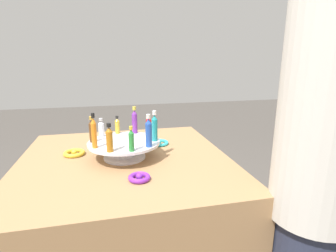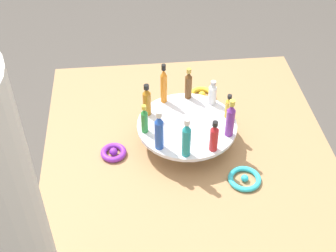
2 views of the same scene
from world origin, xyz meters
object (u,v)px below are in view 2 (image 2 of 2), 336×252
at_px(bottle_blue, 159,131).
at_px(bottle_purple, 230,119).
at_px(display_stand, 187,130).
at_px(ribbon_bow_teal, 245,179).
at_px(bottle_red, 214,137).
at_px(ribbon_bow_purple, 114,152).
at_px(bottle_amber, 147,101).
at_px(ribbon_bow_gold, 202,95).
at_px(bottle_teal, 186,139).
at_px(bottle_gold, 229,107).
at_px(bottle_orange, 164,85).
at_px(bottle_brown, 188,84).
at_px(bottle_green, 144,120).
at_px(bottle_clear, 213,93).

height_order(bottle_blue, bottle_purple, bottle_blue).
xyz_separation_m(display_stand, ribbon_bow_teal, (-0.20, -0.16, -0.05)).
relative_size(bottle_red, ribbon_bow_purple, 1.30).
xyz_separation_m(bottle_red, ribbon_bow_teal, (-0.07, -0.09, -0.12)).
bearing_deg(bottle_blue, ribbon_bow_teal, -109.97).
bearing_deg(bottle_amber, bottle_purple, -116.78).
xyz_separation_m(display_stand, ribbon_bow_gold, (0.24, -0.09, -0.04)).
height_order(bottle_amber, ribbon_bow_gold, bottle_amber).
relative_size(bottle_teal, ribbon_bow_gold, 1.40).
distance_m(bottle_gold, ribbon_bow_gold, 0.25).
relative_size(bottle_teal, bottle_red, 1.26).
relative_size(bottle_teal, bottle_gold, 1.56).
xyz_separation_m(bottle_teal, ribbon_bow_gold, (0.38, -0.11, -0.14)).
bearing_deg(bottle_orange, bottle_teal, -170.78).
bearing_deg(bottle_orange, bottle_purple, -134.78).
relative_size(bottle_gold, bottle_brown, 0.75).
bearing_deg(bottle_blue, bottle_teal, -116.78).
distance_m(bottle_blue, ribbon_bow_gold, 0.41).
height_order(bottle_teal, bottle_purple, bottle_teal).
relative_size(bottle_purple, bottle_orange, 0.91).
relative_size(bottle_amber, ribbon_bow_purple, 1.40).
relative_size(bottle_purple, ribbon_bow_gold, 1.37).
xyz_separation_m(bottle_orange, ribbon_bow_gold, (0.11, -0.16, -0.14)).
bearing_deg(bottle_red, bottle_gold, -26.78).
bearing_deg(bottle_red, bottle_teal, 99.22).
relative_size(bottle_teal, bottle_green, 1.33).
height_order(bottle_blue, ribbon_bow_gold, bottle_blue).
height_order(bottle_clear, bottle_green, bottle_green).
xyz_separation_m(bottle_teal, bottle_red, (0.01, -0.09, -0.01)).
bearing_deg(bottle_orange, bottle_gold, -116.78).
bearing_deg(ribbon_bow_gold, bottle_green, 138.17).
xyz_separation_m(bottle_gold, bottle_amber, (0.04, 0.27, 0.01)).
bearing_deg(bottle_brown, bottle_orange, 99.22).
relative_size(bottle_gold, bottle_green, 0.85).
height_order(bottle_red, ribbon_bow_gold, bottle_red).
bearing_deg(bottle_clear, bottle_gold, -152.78).
relative_size(display_stand, ribbon_bow_teal, 3.18).
bearing_deg(bottle_green, ribbon_bow_gold, -41.83).
relative_size(bottle_green, ribbon_bow_purple, 1.24).
xyz_separation_m(display_stand, ribbon_bow_purple, (-0.04, 0.25, -0.04)).
distance_m(bottle_red, ribbon_bow_teal, 0.17).
bearing_deg(ribbon_bow_gold, bottle_clear, -175.50).
relative_size(bottle_purple, bottle_green, 1.30).
relative_size(display_stand, bottle_green, 3.11).
bearing_deg(bottle_blue, display_stand, -44.78).
distance_m(bottle_brown, bottle_amber, 0.17).
bearing_deg(bottle_orange, bottle_red, -152.78).
relative_size(bottle_red, bottle_orange, 0.74).
bearing_deg(bottle_green, bottle_brown, -44.78).
height_order(bottle_purple, ribbon_bow_gold, bottle_purple).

